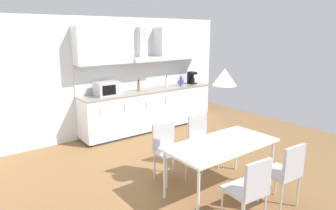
{
  "coord_description": "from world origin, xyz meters",
  "views": [
    {
      "loc": [
        -2.52,
        -3.41,
        2.2
      ],
      "look_at": [
        0.47,
        0.49,
        1.0
      ],
      "focal_mm": 32.0,
      "sensor_mm": 36.0,
      "label": 1
    }
  ],
  "objects_px": {
    "coffee_maker": "(191,78)",
    "chair_far_right": "(201,136)",
    "dining_table": "(221,146)",
    "pendant_lamp": "(224,77)",
    "chair_near_left": "(250,186)",
    "bottle_white": "(166,82)",
    "bottle_brown": "(139,86)",
    "chair_far_left": "(167,146)",
    "microwave": "(107,89)",
    "chair_near_right": "(286,169)",
    "bottle_blue": "(181,81)"
  },
  "relations": [
    {
      "from": "coffee_maker",
      "to": "chair_far_right",
      "type": "relative_size",
      "value": 0.34
    },
    {
      "from": "dining_table",
      "to": "pendant_lamp",
      "type": "xyz_separation_m",
      "value": [
        -0.0,
        -0.0,
        0.95
      ]
    },
    {
      "from": "coffee_maker",
      "to": "pendant_lamp",
      "type": "xyz_separation_m",
      "value": [
        -2.1,
        -2.97,
        0.55
      ]
    },
    {
      "from": "dining_table",
      "to": "coffee_maker",
      "type": "bearing_deg",
      "value": 54.68
    },
    {
      "from": "dining_table",
      "to": "chair_near_left",
      "type": "relative_size",
      "value": 1.81
    },
    {
      "from": "bottle_white",
      "to": "bottle_brown",
      "type": "bearing_deg",
      "value": -177.5
    },
    {
      "from": "pendant_lamp",
      "to": "bottle_white",
      "type": "bearing_deg",
      "value": 66.13
    },
    {
      "from": "chair_far_left",
      "to": "microwave",
      "type": "bearing_deg",
      "value": 86.99
    },
    {
      "from": "dining_table",
      "to": "bottle_white",
      "type": "bearing_deg",
      "value": 66.13
    },
    {
      "from": "chair_near_right",
      "to": "chair_near_left",
      "type": "xyz_separation_m",
      "value": [
        -0.71,
        0.0,
        0.0
      ]
    },
    {
      "from": "chair_far_right",
      "to": "chair_near_left",
      "type": "height_order",
      "value": "same"
    },
    {
      "from": "chair_near_right",
      "to": "dining_table",
      "type": "bearing_deg",
      "value": 114.38
    },
    {
      "from": "microwave",
      "to": "chair_near_right",
      "type": "relative_size",
      "value": 0.55
    },
    {
      "from": "chair_far_left",
      "to": "chair_far_right",
      "type": "bearing_deg",
      "value": 0.0
    },
    {
      "from": "bottle_brown",
      "to": "chair_near_left",
      "type": "bearing_deg",
      "value": -103.39
    },
    {
      "from": "bottle_brown",
      "to": "pendant_lamp",
      "type": "distance_m",
      "value": 3.04
    },
    {
      "from": "chair_near_left",
      "to": "bottle_white",
      "type": "bearing_deg",
      "value": 65.84
    },
    {
      "from": "dining_table",
      "to": "bottle_brown",
      "type": "bearing_deg",
      "value": 79.96
    },
    {
      "from": "chair_far_right",
      "to": "chair_near_left",
      "type": "distance_m",
      "value": 1.7
    },
    {
      "from": "chair_far_left",
      "to": "pendant_lamp",
      "type": "distance_m",
      "value": 1.39
    },
    {
      "from": "bottle_blue",
      "to": "chair_near_left",
      "type": "height_order",
      "value": "bottle_blue"
    },
    {
      "from": "chair_far_left",
      "to": "chair_near_left",
      "type": "relative_size",
      "value": 1.0
    },
    {
      "from": "bottle_brown",
      "to": "coffee_maker",
      "type": "bearing_deg",
      "value": 1.04
    },
    {
      "from": "coffee_maker",
      "to": "chair_far_right",
      "type": "xyz_separation_m",
      "value": [
        -1.74,
        -2.2,
        -0.55
      ]
    },
    {
      "from": "pendant_lamp",
      "to": "chair_near_right",
      "type": "bearing_deg",
      "value": -65.62
    },
    {
      "from": "bottle_brown",
      "to": "chair_far_left",
      "type": "distance_m",
      "value": 2.39
    },
    {
      "from": "microwave",
      "to": "dining_table",
      "type": "height_order",
      "value": "microwave"
    },
    {
      "from": "bottle_white",
      "to": "bottle_blue",
      "type": "xyz_separation_m",
      "value": [
        0.41,
        -0.05,
        -0.02
      ]
    },
    {
      "from": "bottle_blue",
      "to": "microwave",
      "type": "bearing_deg",
      "value": 179.56
    },
    {
      "from": "coffee_maker",
      "to": "microwave",
      "type": "bearing_deg",
      "value": -179.35
    },
    {
      "from": "bottle_blue",
      "to": "dining_table",
      "type": "bearing_deg",
      "value": -120.49
    },
    {
      "from": "chair_far_right",
      "to": "chair_near_left",
      "type": "relative_size",
      "value": 1.0
    },
    {
      "from": "microwave",
      "to": "chair_far_left",
      "type": "distance_m",
      "value": 2.24
    },
    {
      "from": "chair_near_left",
      "to": "chair_far_right",
      "type": "bearing_deg",
      "value": 64.88
    },
    {
      "from": "bottle_white",
      "to": "chair_near_left",
      "type": "height_order",
      "value": "bottle_white"
    },
    {
      "from": "pendant_lamp",
      "to": "bottle_brown",
      "type": "bearing_deg",
      "value": 79.96
    },
    {
      "from": "chair_near_right",
      "to": "chair_far_right",
      "type": "bearing_deg",
      "value": 89.62
    },
    {
      "from": "bottle_blue",
      "to": "dining_table",
      "type": "height_order",
      "value": "bottle_blue"
    },
    {
      "from": "bottle_white",
      "to": "bottle_blue",
      "type": "bearing_deg",
      "value": -6.66
    },
    {
      "from": "dining_table",
      "to": "chair_far_left",
      "type": "distance_m",
      "value": 0.86
    },
    {
      "from": "coffee_maker",
      "to": "bottle_white",
      "type": "relative_size",
      "value": 1.07
    },
    {
      "from": "coffee_maker",
      "to": "pendant_lamp",
      "type": "bearing_deg",
      "value": -125.32
    },
    {
      "from": "coffee_maker",
      "to": "dining_table",
      "type": "distance_m",
      "value": 3.66
    },
    {
      "from": "chair_near_right",
      "to": "chair_near_left",
      "type": "distance_m",
      "value": 0.71
    },
    {
      "from": "bottle_blue",
      "to": "chair_near_right",
      "type": "xyz_separation_m",
      "value": [
        -1.37,
        -3.69,
        -0.5
      ]
    },
    {
      "from": "coffee_maker",
      "to": "chair_far_left",
      "type": "xyz_separation_m",
      "value": [
        -2.45,
        -2.2,
        -0.55
      ]
    },
    {
      "from": "chair_far_right",
      "to": "chair_far_left",
      "type": "xyz_separation_m",
      "value": [
        -0.71,
        -0.0,
        0.0
      ]
    },
    {
      "from": "bottle_brown",
      "to": "chair_far_left",
      "type": "relative_size",
      "value": 0.3
    },
    {
      "from": "bottle_white",
      "to": "bottle_blue",
      "type": "relative_size",
      "value": 1.18
    },
    {
      "from": "microwave",
      "to": "chair_near_right",
      "type": "height_order",
      "value": "microwave"
    }
  ]
}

